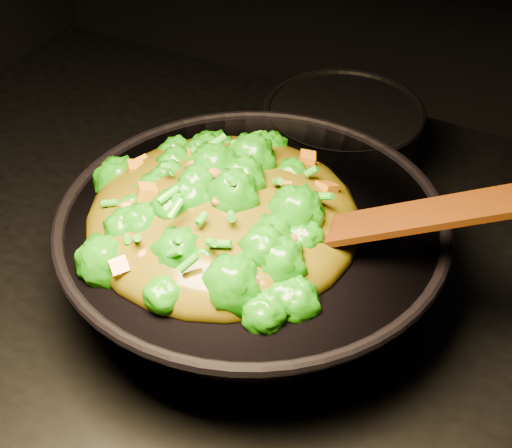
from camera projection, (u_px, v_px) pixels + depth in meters
The scene contains 5 objects.
stovetop at pixel (222, 426), 1.41m from camera, with size 1.20×0.90×0.90m, color black.
wok at pixel (252, 259), 0.99m from camera, with size 0.46×0.46×0.13m, color black, non-canonical shape.
stir_fry at pixel (222, 186), 0.90m from camera, with size 0.33×0.33×0.11m, color #1B7808, non-canonical shape.
spatula at pixel (378, 223), 0.86m from camera, with size 0.32×0.05×0.01m, color #361A07.
back_pot at pixel (341, 144), 1.19m from camera, with size 0.23×0.23×0.13m, color black.
Camera 1 is at (0.44, -0.72, 1.64)m, focal length 55.00 mm.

